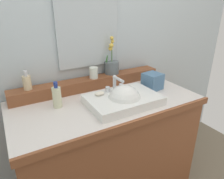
{
  "coord_description": "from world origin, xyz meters",
  "views": [
    {
      "loc": [
        -0.6,
        -1.14,
        1.49
      ],
      "look_at": [
        0.03,
        -0.03,
        0.94
      ],
      "focal_mm": 32.79,
      "sensor_mm": 36.0,
      "label": 1
    }
  ],
  "objects_px": {
    "potted_plant": "(112,65)",
    "lotion_bottle": "(57,97)",
    "tumbler_cup": "(94,73)",
    "tissue_box": "(152,81)",
    "soap_bar": "(99,94)",
    "sink_basin": "(124,101)",
    "soap_dispenser": "(27,82)"
  },
  "relations": [
    {
      "from": "potted_plant",
      "to": "lotion_bottle",
      "type": "bearing_deg",
      "value": -158.47
    },
    {
      "from": "tumbler_cup",
      "to": "potted_plant",
      "type": "bearing_deg",
      "value": 10.27
    },
    {
      "from": "tumbler_cup",
      "to": "tissue_box",
      "type": "height_order",
      "value": "tumbler_cup"
    },
    {
      "from": "lotion_bottle",
      "to": "tissue_box",
      "type": "height_order",
      "value": "lotion_bottle"
    },
    {
      "from": "tissue_box",
      "to": "lotion_bottle",
      "type": "bearing_deg",
      "value": 175.21
    },
    {
      "from": "soap_bar",
      "to": "tumbler_cup",
      "type": "distance_m",
      "value": 0.27
    },
    {
      "from": "sink_basin",
      "to": "potted_plant",
      "type": "xyz_separation_m",
      "value": [
        0.13,
        0.38,
        0.13
      ]
    },
    {
      "from": "potted_plant",
      "to": "soap_dispenser",
      "type": "height_order",
      "value": "potted_plant"
    },
    {
      "from": "soap_bar",
      "to": "lotion_bottle",
      "type": "relative_size",
      "value": 0.4
    },
    {
      "from": "tumbler_cup",
      "to": "lotion_bottle",
      "type": "distance_m",
      "value": 0.39
    },
    {
      "from": "soap_dispenser",
      "to": "sink_basin",
      "type": "bearing_deg",
      "value": -34.29
    },
    {
      "from": "potted_plant",
      "to": "tissue_box",
      "type": "height_order",
      "value": "potted_plant"
    },
    {
      "from": "soap_bar",
      "to": "lotion_bottle",
      "type": "xyz_separation_m",
      "value": [
        -0.26,
        0.08,
        0.0
      ]
    },
    {
      "from": "soap_dispenser",
      "to": "lotion_bottle",
      "type": "height_order",
      "value": "soap_dispenser"
    },
    {
      "from": "soap_dispenser",
      "to": "tumbler_cup",
      "type": "xyz_separation_m",
      "value": [
        0.48,
        -0.01,
        -0.01
      ]
    },
    {
      "from": "tumbler_cup",
      "to": "tissue_box",
      "type": "bearing_deg",
      "value": -30.72
    },
    {
      "from": "soap_bar",
      "to": "tissue_box",
      "type": "bearing_deg",
      "value": 2.39
    },
    {
      "from": "potted_plant",
      "to": "tumbler_cup",
      "type": "xyz_separation_m",
      "value": [
        -0.18,
        -0.03,
        -0.03
      ]
    },
    {
      "from": "sink_basin",
      "to": "soap_bar",
      "type": "relative_size",
      "value": 6.8
    },
    {
      "from": "soap_bar",
      "to": "tumbler_cup",
      "type": "height_order",
      "value": "tumbler_cup"
    },
    {
      "from": "sink_basin",
      "to": "lotion_bottle",
      "type": "distance_m",
      "value": 0.44
    },
    {
      "from": "soap_bar",
      "to": "potted_plant",
      "type": "xyz_separation_m",
      "value": [
        0.26,
        0.29,
        0.09
      ]
    },
    {
      "from": "tissue_box",
      "to": "sink_basin",
      "type": "bearing_deg",
      "value": -161.09
    },
    {
      "from": "soap_dispenser",
      "to": "tissue_box",
      "type": "relative_size",
      "value": 1.03
    },
    {
      "from": "sink_basin",
      "to": "tumbler_cup",
      "type": "distance_m",
      "value": 0.37
    },
    {
      "from": "soap_bar",
      "to": "tumbler_cup",
      "type": "xyz_separation_m",
      "value": [
        0.08,
        0.25,
        0.06
      ]
    },
    {
      "from": "lotion_bottle",
      "to": "tissue_box",
      "type": "relative_size",
      "value": 1.33
    },
    {
      "from": "potted_plant",
      "to": "lotion_bottle",
      "type": "height_order",
      "value": "potted_plant"
    },
    {
      "from": "soap_dispenser",
      "to": "tissue_box",
      "type": "distance_m",
      "value": 0.92
    },
    {
      "from": "soap_bar",
      "to": "soap_dispenser",
      "type": "distance_m",
      "value": 0.49
    },
    {
      "from": "soap_dispenser",
      "to": "tumbler_cup",
      "type": "distance_m",
      "value": 0.48
    },
    {
      "from": "tumbler_cup",
      "to": "soap_dispenser",
      "type": "bearing_deg",
      "value": 178.26
    }
  ]
}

